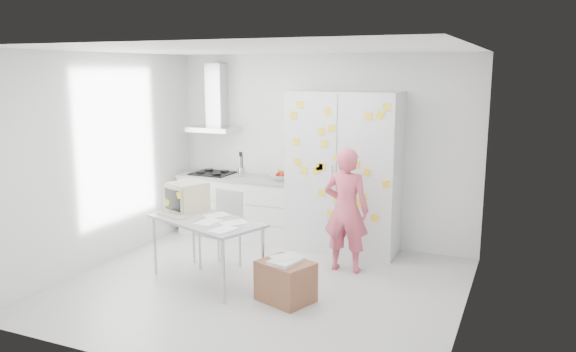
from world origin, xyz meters
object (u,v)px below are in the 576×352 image
at_px(person, 346,210).
at_px(cardboard_box, 286,281).
at_px(desk, 194,207).
at_px(chair, 224,224).

distance_m(person, cardboard_box, 1.32).
relative_size(person, desk, 0.99).
distance_m(person, chair, 1.56).
distance_m(person, desk, 1.87).
height_order(chair, cardboard_box, chair).
height_order(desk, cardboard_box, desk).
xyz_separation_m(person, cardboard_box, (-0.30, -1.16, -0.55)).
bearing_deg(desk, chair, 85.06).
bearing_deg(cardboard_box, chair, 149.76).
height_order(desk, chair, desk).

